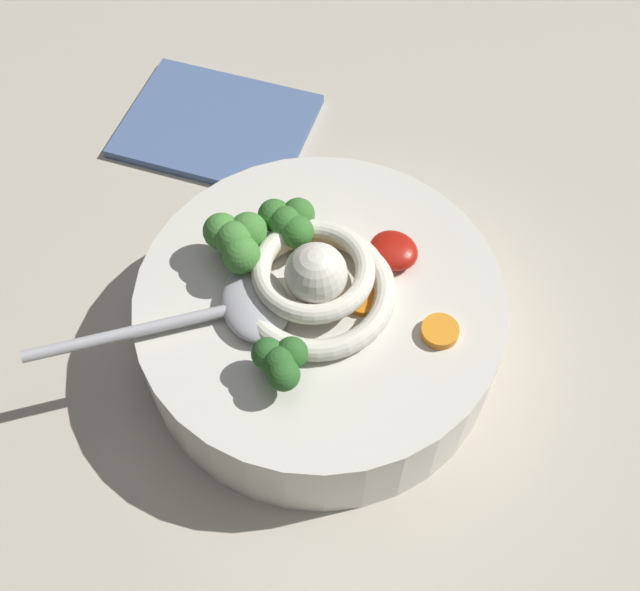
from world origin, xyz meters
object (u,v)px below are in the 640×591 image
Objects in this scene: soup_spoon at (234,309)px; folded_napkin at (217,126)px; noodle_pile at (315,281)px; soup_bowl at (320,320)px.

folded_napkin is at bearing -96.80° from soup_spoon.
soup_spoon is 1.03× the size of folded_napkin.
noodle_pile is at bearing 155.68° from folded_napkin.
soup_bowl is at bearing -164.87° from noodle_pile.
soup_bowl is 4.70cm from noodle_pile.
soup_spoon is at bearing 61.62° from noodle_pile.
soup_bowl is 1.53× the size of soup_spoon.
noodle_pile is 5.59cm from soup_spoon.
folded_napkin is at bearing -23.79° from soup_bowl.
soup_bowl is at bearing 156.21° from folded_napkin.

